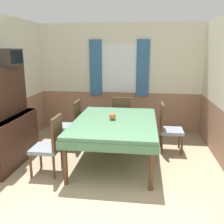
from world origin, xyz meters
TOP-DOWN VIEW (x-y plane):
  - wall_back at (-0.00, 3.95)m, footprint 4.32×0.09m
  - dining_table at (0.11, 2.08)m, footprint 1.46×2.02m
  - chair_left_near at (-0.87, 1.47)m, footprint 0.44×0.44m
  - chair_left_far at (-0.87, 2.68)m, footprint 0.44×0.44m
  - chair_head_window at (0.11, 3.33)m, footprint 0.44×0.44m
  - chair_right_far at (1.08, 2.68)m, footprint 0.44×0.44m
  - sideboard at (-1.74, 1.75)m, footprint 0.46×1.38m
  - tv at (-1.69, 1.94)m, footprint 0.29×0.46m
  - vase at (0.06, 2.11)m, footprint 0.13×0.13m

SIDE VIEW (x-z plane):
  - chair_left_near at x=-0.87m, z-range 0.02..0.99m
  - chair_left_far at x=-0.87m, z-range 0.02..0.99m
  - chair_head_window at x=0.11m, z-range 0.02..0.99m
  - chair_right_far at x=1.08m, z-range 0.02..0.99m
  - dining_table at x=0.11m, z-range 0.28..1.05m
  - sideboard at x=-1.74m, z-range -0.14..1.56m
  - vase at x=0.06m, z-range 0.77..0.89m
  - wall_back at x=0.00m, z-range 0.02..2.62m
  - tv at x=-1.69m, z-range 1.71..1.99m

